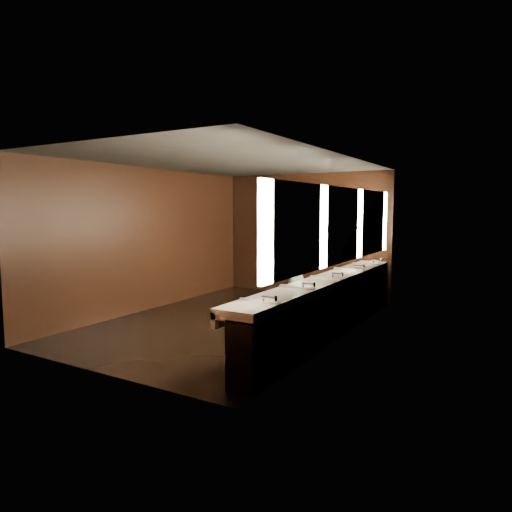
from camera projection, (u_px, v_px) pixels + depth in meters
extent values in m
plane|color=black|center=(235.00, 321.00, 8.15)|extent=(6.00, 6.00, 0.00)
cube|color=#2D2D2B|center=(234.00, 162.00, 7.85)|extent=(4.00, 6.00, 0.02)
cube|color=black|center=(305.00, 234.00, 10.57)|extent=(4.00, 0.02, 2.80)
cube|color=black|center=(96.00, 259.00, 5.43)|extent=(4.00, 0.02, 2.80)
cube|color=black|center=(150.00, 239.00, 9.01)|extent=(0.02, 6.00, 2.80)
cube|color=black|center=(343.00, 248.00, 6.99)|extent=(0.02, 6.00, 2.80)
cube|color=black|center=(331.00, 310.00, 7.19)|extent=(0.36, 5.40, 0.81)
cube|color=white|center=(326.00, 282.00, 7.19)|extent=(0.55, 5.40, 0.12)
cube|color=white|center=(312.00, 286.00, 7.32)|extent=(0.06, 5.40, 0.18)
cylinder|color=silver|center=(269.00, 298.00, 5.19)|extent=(0.18, 0.04, 0.04)
cylinder|color=silver|center=(308.00, 284.00, 6.14)|extent=(0.18, 0.04, 0.04)
cylinder|color=silver|center=(337.00, 274.00, 7.08)|extent=(0.18, 0.04, 0.04)
cylinder|color=silver|center=(359.00, 266.00, 8.02)|extent=(0.18, 0.04, 0.04)
cylinder|color=silver|center=(377.00, 260.00, 8.96)|extent=(0.18, 0.04, 0.04)
cube|color=#FCE8C1|center=(265.00, 232.00, 4.91)|extent=(0.06, 0.22, 1.15)
cube|color=white|center=(298.00, 229.00, 5.59)|extent=(0.03, 1.32, 1.15)
cube|color=#FCE8C1|center=(322.00, 227.00, 6.28)|extent=(0.06, 0.23, 1.15)
cube|color=white|center=(343.00, 225.00, 6.96)|extent=(0.03, 1.32, 1.15)
cube|color=#FCE8C1|center=(358.00, 224.00, 7.65)|extent=(0.06, 0.23, 1.15)
cube|color=white|center=(373.00, 222.00, 8.33)|extent=(0.03, 1.32, 1.15)
cube|color=#FCE8C1|center=(384.00, 221.00, 9.03)|extent=(0.06, 0.22, 1.15)
imported|color=#85B6C6|center=(296.00, 278.00, 7.40)|extent=(0.61, 0.74, 1.74)
cylinder|color=black|center=(256.00, 350.00, 5.67)|extent=(0.32, 0.32, 0.49)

